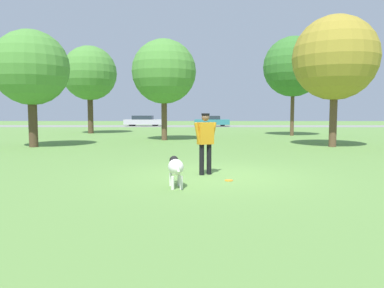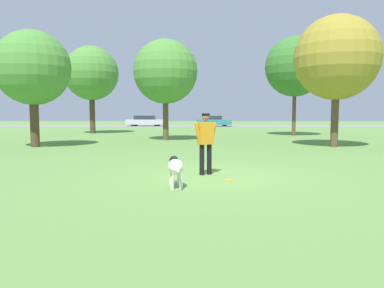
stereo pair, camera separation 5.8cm
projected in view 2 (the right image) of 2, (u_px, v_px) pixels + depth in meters
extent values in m
plane|color=#608C42|center=(214.00, 176.00, 9.88)|extent=(120.00, 120.00, 0.00)
cube|color=gray|center=(201.00, 126.00, 44.37)|extent=(120.00, 6.00, 0.01)
cylinder|color=black|center=(209.00, 159.00, 10.04)|extent=(0.18, 0.18, 0.82)
cylinder|color=black|center=(202.00, 160.00, 9.94)|extent=(0.18, 0.18, 0.82)
cube|color=#C68419|center=(206.00, 133.00, 9.93)|extent=(0.46, 0.38, 0.58)
cylinder|color=#C68419|center=(213.00, 133.00, 10.04)|extent=(0.23, 0.18, 0.59)
cylinder|color=#C68419|center=(198.00, 134.00, 9.83)|extent=(0.23, 0.18, 0.59)
sphere|color=brown|center=(206.00, 117.00, 9.90)|extent=(0.28, 0.28, 0.21)
cylinder|color=black|center=(206.00, 114.00, 9.89)|extent=(0.29, 0.29, 0.06)
ellipsoid|color=silver|center=(176.00, 167.00, 8.28)|extent=(0.45, 0.75, 0.34)
ellipsoid|color=black|center=(175.00, 168.00, 8.47)|extent=(0.27, 0.22, 0.19)
sphere|color=black|center=(174.00, 160.00, 8.69)|extent=(0.24, 0.24, 0.21)
cylinder|color=silver|center=(171.00, 179.00, 8.51)|extent=(0.08, 0.08, 0.29)
cylinder|color=silver|center=(179.00, 179.00, 8.53)|extent=(0.08, 0.08, 0.29)
cylinder|color=silver|center=(172.00, 183.00, 8.08)|extent=(0.08, 0.08, 0.29)
cylinder|color=silver|center=(181.00, 183.00, 8.11)|extent=(0.08, 0.08, 0.29)
cylinder|color=silver|center=(178.00, 168.00, 7.84)|extent=(0.09, 0.24, 0.21)
cylinder|color=orange|center=(229.00, 180.00, 9.13)|extent=(0.20, 0.20, 0.02)
torus|color=orange|center=(229.00, 180.00, 9.13)|extent=(0.21, 0.21, 0.02)
cylinder|color=#4C3826|center=(92.00, 114.00, 29.37)|extent=(0.43, 0.43, 3.12)
sphere|color=#4C8938|center=(91.00, 73.00, 29.11)|extent=(4.19, 4.19, 4.19)
cylinder|color=brown|center=(166.00, 118.00, 22.27)|extent=(0.33, 0.33, 2.64)
sphere|color=#4C8938|center=(165.00, 72.00, 22.04)|extent=(3.79, 3.79, 3.79)
cylinder|color=brown|center=(294.00, 113.00, 26.52)|extent=(0.26, 0.26, 3.28)
sphere|color=#38752D|center=(295.00, 67.00, 26.24)|extent=(4.21, 4.21, 4.21)
cylinder|color=brown|center=(335.00, 118.00, 17.91)|extent=(0.35, 0.35, 2.74)
sphere|color=olive|center=(337.00, 58.00, 17.67)|extent=(3.99, 3.99, 3.99)
cylinder|color=#4C3826|center=(35.00, 122.00, 17.91)|extent=(0.41, 0.41, 2.44)
sphere|color=#4C8938|center=(33.00, 68.00, 17.69)|extent=(3.53, 3.53, 3.53)
cube|color=#B7B7BC|center=(146.00, 122.00, 44.56)|extent=(4.62, 1.93, 0.59)
cube|color=#232D38|center=(145.00, 118.00, 44.52)|extent=(2.43, 1.60, 0.46)
cylinder|color=black|center=(158.00, 123.00, 45.26)|extent=(0.60, 0.22, 0.59)
cylinder|color=black|center=(156.00, 124.00, 43.75)|extent=(0.60, 0.22, 0.59)
cylinder|color=black|center=(136.00, 123.00, 45.40)|extent=(0.60, 0.22, 0.59)
cylinder|color=black|center=(133.00, 124.00, 43.89)|extent=(0.60, 0.22, 0.59)
cube|color=teal|center=(214.00, 122.00, 43.94)|extent=(4.15, 2.02, 0.60)
cube|color=#232D38|center=(213.00, 118.00, 43.91)|extent=(2.18, 1.68, 0.42)
cylinder|color=black|center=(224.00, 124.00, 44.69)|extent=(0.61, 0.23, 0.60)
cylinder|color=black|center=(224.00, 124.00, 43.09)|extent=(0.61, 0.23, 0.60)
cylinder|color=black|center=(204.00, 124.00, 44.83)|extent=(0.61, 0.23, 0.60)
cylinder|color=black|center=(203.00, 124.00, 43.23)|extent=(0.61, 0.23, 0.60)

